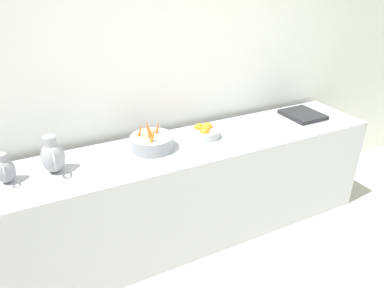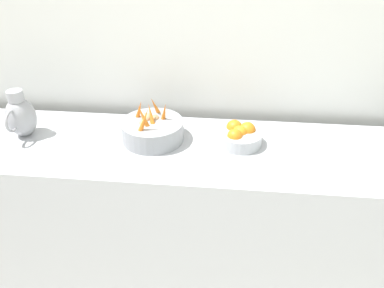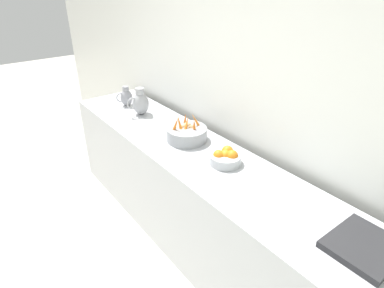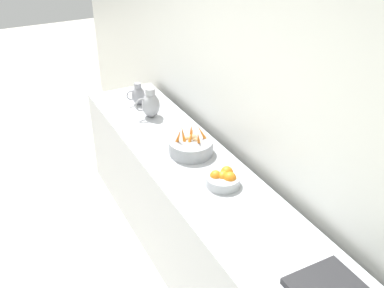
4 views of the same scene
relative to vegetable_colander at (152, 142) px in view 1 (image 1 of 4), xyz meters
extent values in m
cube|color=silver|center=(-0.37, 0.74, 0.58)|extent=(0.10, 8.35, 3.00)
cube|color=#ADAFB5|center=(0.06, 0.24, -0.49)|extent=(0.63, 3.23, 0.86)
cylinder|color=gray|center=(0.00, 0.00, 0.00)|extent=(0.32, 0.32, 0.10)
torus|color=gray|center=(0.00, 0.00, -0.05)|extent=(0.19, 0.19, 0.01)
cone|color=orange|center=(0.00, 0.00, 0.08)|extent=(0.08, 0.06, 0.11)
cone|color=orange|center=(-0.03, 0.06, 0.08)|extent=(0.06, 0.06, 0.12)
cone|color=orange|center=(0.05, -0.03, 0.09)|extent=(0.04, 0.08, 0.15)
cone|color=orange|center=(-0.09, 0.00, 0.09)|extent=(0.09, 0.06, 0.13)
cone|color=orange|center=(-0.04, -0.07, 0.08)|extent=(0.05, 0.07, 0.12)
cone|color=orange|center=(0.09, -0.02, 0.09)|extent=(0.05, 0.08, 0.15)
ellipsoid|color=tan|center=(-0.03, -0.03, 0.05)|extent=(0.07, 0.06, 0.05)
ellipsoid|color=#9E7F56|center=(-0.04, 0.01, 0.04)|extent=(0.06, 0.05, 0.04)
ellipsoid|color=tan|center=(0.02, -0.04, 0.04)|extent=(0.05, 0.04, 0.04)
cylinder|color=#ADAFB5|center=(0.00, 0.45, -0.02)|extent=(0.22, 0.22, 0.07)
sphere|color=orange|center=(-0.03, 0.49, 0.01)|extent=(0.08, 0.08, 0.08)
sphere|color=orange|center=(-0.05, 0.42, 0.01)|extent=(0.08, 0.08, 0.08)
sphere|color=orange|center=(0.04, 0.42, 0.01)|extent=(0.08, 0.08, 0.08)
sphere|color=orange|center=(0.00, 0.45, 0.01)|extent=(0.07, 0.07, 0.07)
ellipsoid|color=#939399|center=(0.02, -0.68, 0.05)|extent=(0.15, 0.15, 0.21)
cylinder|color=#939399|center=(0.02, -0.68, 0.17)|extent=(0.08, 0.08, 0.06)
torus|color=#939399|center=(0.10, -0.68, 0.07)|extent=(0.11, 0.01, 0.11)
ellipsoid|color=gray|center=(0.02, -0.97, 0.02)|extent=(0.12, 0.12, 0.16)
cylinder|color=gray|center=(0.02, -0.97, 0.12)|extent=(0.06, 0.06, 0.04)
torus|color=gray|center=(0.09, -0.97, 0.04)|extent=(0.09, 0.01, 0.09)
cube|color=#232326|center=(0.01, 1.45, -0.04)|extent=(0.34, 0.30, 0.04)
camera|label=1|loc=(2.20, -0.77, 1.12)|focal=32.80mm
camera|label=2|loc=(1.58, 0.36, 0.92)|focal=33.72mm
camera|label=3|loc=(1.37, 1.86, 1.13)|focal=30.62mm
camera|label=4|loc=(1.28, 2.49, 1.64)|focal=42.21mm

